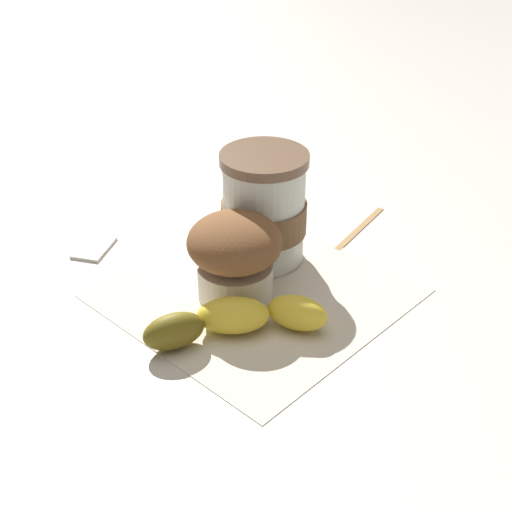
# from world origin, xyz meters

# --- Properties ---
(ground_plane) EXTENTS (3.00, 3.00, 0.00)m
(ground_plane) POSITION_xyz_m (0.00, 0.00, 0.00)
(ground_plane) COLOR beige
(paper_napkin) EXTENTS (0.30, 0.30, 0.00)m
(paper_napkin) POSITION_xyz_m (0.00, 0.00, 0.00)
(paper_napkin) COLOR beige
(paper_napkin) RESTS_ON ground_plane
(coffee_cup) EXTENTS (0.09, 0.09, 0.12)m
(coffee_cup) POSITION_xyz_m (-0.05, 0.04, 0.06)
(coffee_cup) COLOR silver
(coffee_cup) RESTS_ON paper_napkin
(muffin) EXTENTS (0.09, 0.09, 0.08)m
(muffin) POSITION_xyz_m (-0.01, -0.02, 0.05)
(muffin) COLOR white
(muffin) RESTS_ON paper_napkin
(banana) EXTENTS (0.09, 0.16, 0.03)m
(banana) POSITION_xyz_m (0.04, -0.05, 0.02)
(banana) COLOR yellow
(banana) RESTS_ON paper_napkin
(sugar_packet) EXTENTS (0.06, 0.06, 0.01)m
(sugar_packet) POSITION_xyz_m (-0.16, -0.10, 0.00)
(sugar_packet) COLOR white
(sugar_packet) RESTS_ON ground_plane
(wooden_stirrer) EXTENTS (0.05, 0.10, 0.00)m
(wooden_stirrer) POSITION_xyz_m (-0.04, 0.17, 0.00)
(wooden_stirrer) COLOR #9E7547
(wooden_stirrer) RESTS_ON ground_plane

